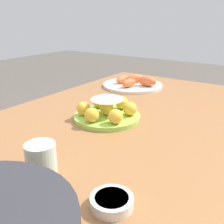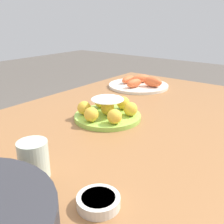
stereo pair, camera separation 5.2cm
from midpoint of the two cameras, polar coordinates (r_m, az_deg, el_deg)
dining_table at (r=0.94m, az=2.62°, el=-8.05°), size 1.60×0.96×0.76m
cake_plate at (r=0.96m, az=0.57°, el=0.19°), size 0.25×0.25×0.08m
sauce_bowl at (r=0.55m, az=-0.11°, el=-18.86°), size 0.09×0.09×0.02m
seafood_platter at (r=1.41m, az=7.01°, el=6.10°), size 0.32×0.32×0.07m
cup_far at (r=0.64m, az=-14.41°, el=-10.04°), size 0.07×0.07×0.09m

